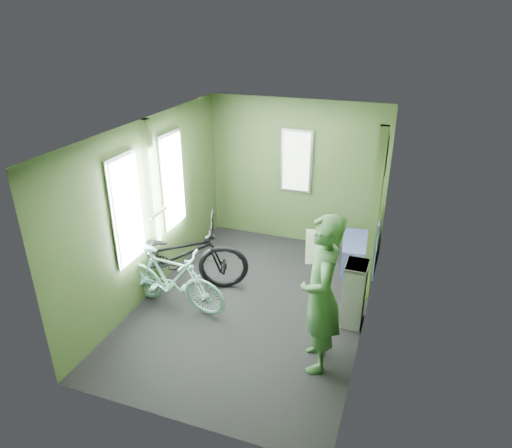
% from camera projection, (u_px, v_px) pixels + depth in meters
% --- Properties ---
extents(room, '(4.00, 4.02, 2.31)m').
position_uv_depth(room, '(251.00, 200.00, 5.37)').
color(room, black).
rests_on(room, ground).
extents(bicycle_black, '(2.15, 1.46, 1.12)m').
position_uv_depth(bicycle_black, '(176.00, 289.00, 6.25)').
color(bicycle_black, black).
rests_on(bicycle_black, ground).
extents(bicycle_mint, '(1.52, 0.69, 0.95)m').
position_uv_depth(bicycle_mint, '(174.00, 308.00, 5.83)').
color(bicycle_mint, '#85D0C0').
rests_on(bicycle_mint, ground).
extents(passenger, '(0.57, 0.74, 1.74)m').
position_uv_depth(passenger, '(321.00, 295.00, 4.57)').
color(passenger, '#305831').
rests_on(passenger, ground).
extents(waste_box, '(0.24, 0.34, 0.82)m').
position_uv_depth(waste_box, '(354.00, 294.00, 5.40)').
color(waste_box, slate).
rests_on(waste_box, ground).
extents(bench_seat, '(0.57, 0.88, 0.88)m').
position_uv_depth(bench_seat, '(360.00, 250.00, 6.71)').
color(bench_seat, navy).
rests_on(bench_seat, ground).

